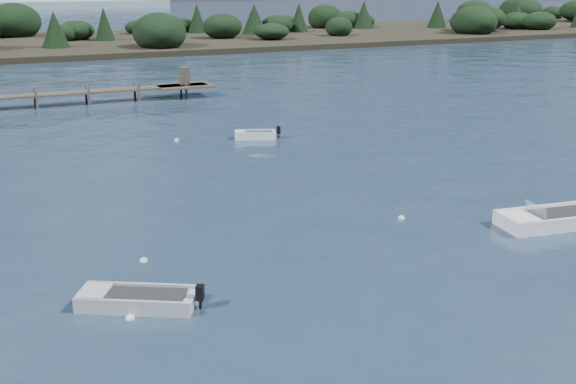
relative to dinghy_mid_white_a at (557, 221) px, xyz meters
name	(u,v)px	position (x,y,z in m)	size (l,w,h in m)	color
ground	(115,82)	(-9.19, 52.56, -0.18)	(400.00, 400.00, 0.00)	#182839
dinghy_mid_white_a	(557,221)	(0.00, 0.00, 0.00)	(5.91, 2.70, 1.36)	white
dinghy_mid_grey	(137,302)	(-19.04, -0.46, -0.03)	(4.15, 3.21, 1.08)	#A4A8AB
tender_far_white	(255,136)	(-5.79, 21.87, -0.03)	(3.15, 2.01, 1.06)	white
buoy_c	(130,319)	(-19.48, -1.29, -0.18)	(0.32, 0.32, 0.32)	silver
buoy_e	(177,141)	(-10.87, 23.48, -0.18)	(0.32, 0.32, 0.32)	silver
buoy_extra_a	(401,219)	(-5.91, 3.57, -0.18)	(0.32, 0.32, 0.32)	silver
buoy_extra_b	(144,261)	(-17.91, 3.40, -0.18)	(0.32, 0.32, 0.32)	silver
far_headland	(218,29)	(15.81, 92.56, 1.79)	(190.00, 40.00, 5.80)	black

